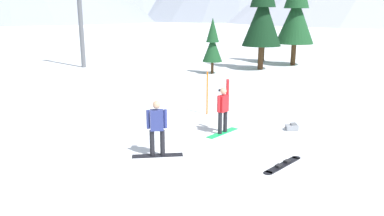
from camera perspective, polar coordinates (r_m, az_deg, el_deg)
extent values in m
plane|color=white|center=(12.17, 6.95, -6.82)|extent=(800.00, 800.00, 0.00)
cube|color=black|center=(11.93, -5.21, -7.14)|extent=(1.59, 0.42, 0.02)
cylinder|color=black|center=(11.78, -6.03, -5.27)|extent=(0.15, 0.15, 0.81)
cylinder|color=black|center=(11.79, -4.47, -5.22)|extent=(0.15, 0.15, 0.81)
cube|color=navy|center=(11.56, -5.33, -1.83)|extent=(0.42, 0.27, 0.65)
cylinder|color=navy|center=(11.55, -6.63, -1.71)|extent=(0.11, 0.11, 0.58)
cylinder|color=navy|center=(11.56, -4.05, -1.64)|extent=(0.11, 0.11, 0.58)
sphere|color=tan|center=(11.44, -5.39, 0.49)|extent=(0.24, 0.24, 0.24)
cube|color=black|center=(11.57, -5.41, 0.71)|extent=(0.17, 0.05, 0.08)
cube|color=#19B259|center=(14.08, 4.61, -3.75)|extent=(1.29, 1.36, 0.02)
cylinder|color=black|center=(13.84, 4.25, -2.27)|extent=(0.15, 0.15, 0.81)
cylinder|color=black|center=(14.08, 5.04, -1.99)|extent=(0.15, 0.15, 0.81)
cube|color=red|center=(13.78, 4.71, 0.69)|extent=(0.45, 0.46, 0.61)
cylinder|color=red|center=(13.57, 4.05, 0.56)|extent=(0.11, 0.11, 0.58)
cylinder|color=red|center=(13.87, 5.39, 3.11)|extent=(0.11, 0.11, 0.60)
sphere|color=tan|center=(13.68, 4.75, 2.59)|extent=(0.24, 0.24, 0.24)
cube|color=black|center=(13.76, 4.28, 2.71)|extent=(0.14, 0.15, 0.08)
cube|color=black|center=(11.49, 13.53, -8.34)|extent=(1.31, 1.30, 0.02)
cylinder|color=black|center=(10.86, 11.36, -9.59)|extent=(0.36, 0.36, 0.02)
cylinder|color=black|center=(12.14, 15.45, -7.22)|extent=(0.36, 0.36, 0.02)
cube|color=black|center=(11.28, 12.92, -8.48)|extent=(0.24, 0.24, 0.07)
cube|color=black|center=(11.67, 14.14, -7.78)|extent=(0.24, 0.24, 0.07)
cube|color=gray|center=(14.85, 14.82, -2.84)|extent=(0.45, 0.32, 0.23)
cube|color=slate|center=(14.83, 15.06, -2.34)|extent=(0.20, 0.23, 0.07)
cylinder|color=black|center=(14.79, 13.92, -2.91)|extent=(0.12, 0.03, 0.02)
cylinder|color=orange|center=(16.42, 2.30, 2.25)|extent=(0.06, 0.06, 1.89)
cylinder|color=#472D19|center=(27.81, 3.07, 6.11)|extent=(0.20, 0.20, 0.89)
cone|color=#194723|center=(27.65, 3.11, 8.95)|extent=(1.44, 1.44, 1.88)
cone|color=#194723|center=(27.56, 3.15, 11.68)|extent=(0.94, 0.94, 1.73)
cylinder|color=#472D19|center=(30.27, 10.30, 7.47)|extent=(0.42, 0.42, 1.84)
cone|color=black|center=(30.08, 10.55, 12.92)|extent=(3.00, 3.00, 3.92)
cylinder|color=#472D19|center=(33.38, 15.03, 7.81)|extent=(0.41, 0.41, 1.82)
cone|color=#194723|center=(33.21, 15.35, 12.69)|extent=(3.14, 3.14, 3.87)
cylinder|color=#472D19|center=(35.51, 10.60, 8.02)|extent=(0.31, 0.31, 1.35)
cone|color=#143819|center=(35.35, 10.76, 11.42)|extent=(2.15, 2.15, 2.87)
cone|color=#143819|center=(35.32, 10.91, 14.67)|extent=(1.40, 1.40, 2.63)
cylinder|color=#595B60|center=(32.08, -16.62, 15.00)|extent=(0.36, 0.36, 10.23)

